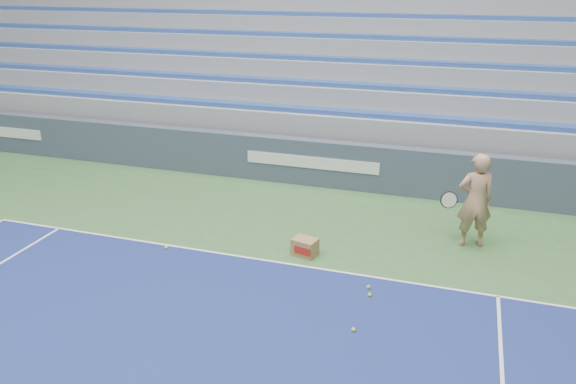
% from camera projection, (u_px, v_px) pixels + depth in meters
% --- Properties ---
extents(sponsor_barrier, '(30.00, 0.32, 1.10)m').
position_uv_depth(sponsor_barrier, '(313.00, 163.00, 13.30)').
color(sponsor_barrier, '#3A4659').
rests_on(sponsor_barrier, ground).
extents(bleachers, '(31.00, 9.15, 7.30)m').
position_uv_depth(bleachers, '(362.00, 54.00, 17.72)').
color(bleachers, gray).
rests_on(bleachers, ground).
extents(tennis_player, '(0.98, 0.92, 1.78)m').
position_uv_depth(tennis_player, '(475.00, 200.00, 10.15)').
color(tennis_player, tan).
rests_on(tennis_player, ground).
extents(ball_box, '(0.48, 0.41, 0.31)m').
position_uv_depth(ball_box, '(305.00, 247.00, 10.03)').
color(ball_box, olive).
rests_on(ball_box, ground).
extents(tennis_ball_0, '(0.07, 0.07, 0.07)m').
position_uv_depth(tennis_ball_0, '(368.00, 287.00, 8.98)').
color(tennis_ball_0, '#BBD02A').
rests_on(tennis_ball_0, ground).
extents(tennis_ball_1, '(0.07, 0.07, 0.07)m').
position_uv_depth(tennis_ball_1, '(166.00, 248.00, 10.28)').
color(tennis_ball_1, '#BBD02A').
rests_on(tennis_ball_1, ground).
extents(tennis_ball_2, '(0.07, 0.07, 0.07)m').
position_uv_depth(tennis_ball_2, '(354.00, 330.00, 7.90)').
color(tennis_ball_2, '#BBD02A').
rests_on(tennis_ball_2, ground).
extents(tennis_ball_3, '(0.07, 0.07, 0.07)m').
position_uv_depth(tennis_ball_3, '(370.00, 295.00, 8.76)').
color(tennis_ball_3, '#BBD02A').
rests_on(tennis_ball_3, ground).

